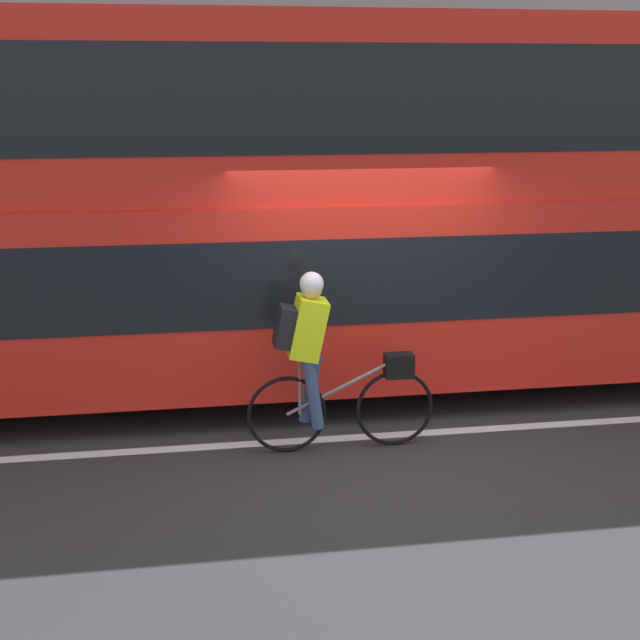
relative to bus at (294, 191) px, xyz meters
The scene contains 6 objects.
ground_plane 2.81m from the bus, 74.68° to the right, with size 80.00×80.00×0.00m, color #2D2D30.
road_center_line 2.71m from the bus, 73.12° to the right, with size 50.00×0.14×0.01m, color silver.
sidewalk_curb 4.30m from the bus, 82.69° to the left, with size 60.00×2.41×0.12m.
bus is the anchor object (origin of this frame).
cyclist_on_bike 2.20m from the bus, 89.81° to the right, with size 1.73×0.32×1.67m.
trash_bin 3.92m from the bus, 95.52° to the left, with size 0.55×0.55×1.03m.
Camera 1 is at (-1.71, -7.55, 3.29)m, focal length 50.00 mm.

